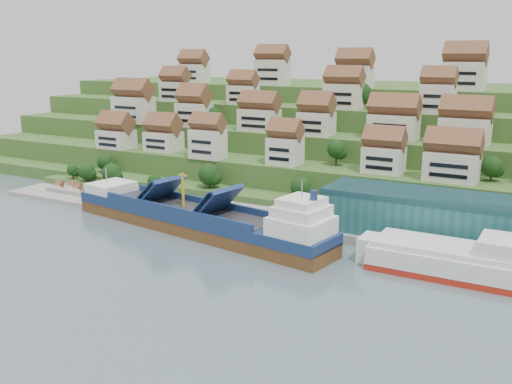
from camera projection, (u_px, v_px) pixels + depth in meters
The scene contains 11 objects.
ground at pixel (220, 235), 138.04m from camera, with size 300.00×300.00×0.00m, color slate.
quay at pixel (320, 227), 140.87m from camera, with size 180.00×14.00×2.20m, color gray.
pebble_beach at pixel (83, 194), 175.91m from camera, with size 45.00×20.00×1.00m, color gray.
hillside at pixel (364, 138), 223.12m from camera, with size 260.00×128.00×31.00m.
hillside_village at pixel (323, 113), 183.40m from camera, with size 157.15×63.98×29.72m.
hillside_trees at pixel (274, 142), 175.88m from camera, with size 137.58×62.64×30.41m.
warehouse at pixel (459, 219), 125.77m from camera, with size 60.00×15.00×10.00m, color #225B5E.
flagpole at pixel (306, 208), 136.19m from camera, with size 1.28×0.16×8.00m.
beach_huts at pixel (75, 189), 175.44m from camera, with size 14.40×3.70×2.20m.
cargo_ship at pixel (201, 220), 138.72m from camera, with size 77.07×23.04×16.87m.
second_ship at pixel (460, 262), 111.65m from camera, with size 33.52×12.52×9.71m.
Camera 1 is at (72.74, -110.26, 42.33)m, focal length 40.00 mm.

